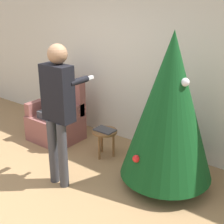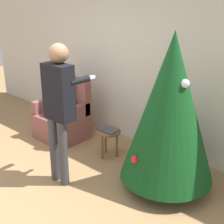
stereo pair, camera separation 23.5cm
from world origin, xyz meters
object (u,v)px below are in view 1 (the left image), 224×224
Objects in this scene: christmas_tree at (169,107)px; side_stool at (105,135)px; armchair at (58,119)px; person_standing at (58,104)px; person_seated at (55,101)px.

christmas_tree reaches higher than side_stool.
armchair is 0.57× the size of person_standing.
side_stool is (0.00, 0.89, -0.74)m from person_standing.
christmas_tree is 1.91× the size of armchair.
person_standing is at bearing -144.71° from christmas_tree.
christmas_tree is at bearing 35.29° from person_standing.
person_seated is at bearing 140.26° from person_standing.
christmas_tree is 2.17m from person_seated.
armchair is 2.43× the size of side_stool.
armchair is at bearing 139.19° from person_standing.
person_seated is (0.00, -0.03, 0.34)m from armchair.
person_seated is at bearing 177.87° from christmas_tree.
armchair reaches higher than side_stool.
christmas_tree is 1.09× the size of person_standing.
christmas_tree is 1.31m from side_stool.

